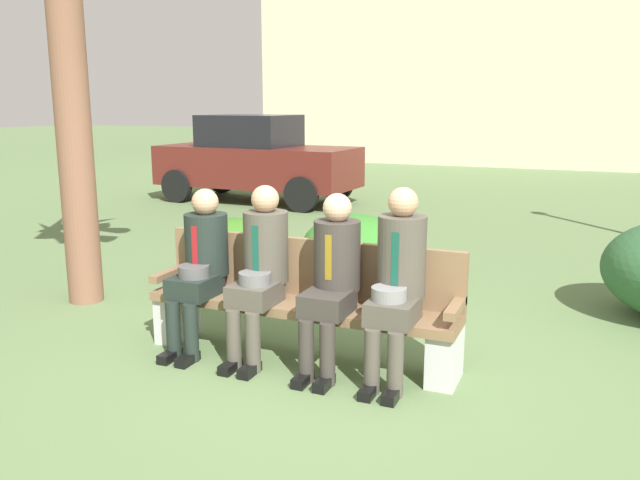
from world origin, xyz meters
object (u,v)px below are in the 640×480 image
at_px(seated_man_centerleft, 261,264).
at_px(parked_car_near, 256,159).
at_px(shrub_mid_lawn, 355,249).
at_px(park_bench, 303,301).
at_px(seated_man_rightmost, 398,276).
at_px(shrub_near_bench, 232,253).
at_px(seated_man_centerright, 332,273).
at_px(seated_man_leftmost, 200,261).

relative_size(seated_man_centerleft, parked_car_near, 0.33).
relative_size(shrub_mid_lawn, parked_car_near, 0.30).
bearing_deg(park_bench, seated_man_rightmost, -9.56).
bearing_deg(park_bench, shrub_near_bench, 135.12).
relative_size(seated_man_centerleft, seated_man_rightmost, 0.97).
bearing_deg(shrub_near_bench, seated_man_centerright, -42.14).
relative_size(shrub_near_bench, shrub_mid_lawn, 1.00).
distance_m(seated_man_leftmost, shrub_mid_lawn, 2.37).
bearing_deg(seated_man_leftmost, shrub_mid_lawn, 78.47).
xyz_separation_m(seated_man_centerleft, parked_car_near, (-3.84, 7.09, 0.10)).
xyz_separation_m(seated_man_centerleft, shrub_near_bench, (-1.19, 1.60, -0.36)).
xyz_separation_m(park_bench, seated_man_centerleft, (-0.29, -0.13, 0.29)).
xyz_separation_m(seated_man_centerleft, seated_man_rightmost, (1.06, 0.00, 0.02)).
bearing_deg(seated_man_rightmost, seated_man_centerright, -179.91).
xyz_separation_m(seated_man_centerleft, shrub_mid_lawn, (-0.06, 2.29, -0.36)).
bearing_deg(seated_man_centerright, shrub_near_bench, 137.86).
height_order(seated_man_centerleft, seated_man_centerright, seated_man_centerleft).
distance_m(park_bench, seated_man_centerleft, 0.43).
relative_size(park_bench, shrub_near_bench, 2.05).
bearing_deg(seated_man_rightmost, parked_car_near, 124.71).
relative_size(seated_man_leftmost, shrub_mid_lawn, 1.07).
distance_m(seated_man_leftmost, seated_man_centerright, 1.11).
relative_size(park_bench, shrub_mid_lawn, 2.04).
height_order(seated_man_leftmost, seated_man_centerleft, seated_man_centerleft).
height_order(seated_man_leftmost, parked_car_near, parked_car_near).
xyz_separation_m(seated_man_leftmost, parked_car_near, (-3.32, 7.09, 0.13)).
bearing_deg(seated_man_centerleft, park_bench, 25.13).
bearing_deg(shrub_mid_lawn, shrub_near_bench, -148.55).
height_order(seated_man_centerleft, parked_car_near, parked_car_near).
distance_m(seated_man_leftmost, seated_man_rightmost, 1.59).
bearing_deg(seated_man_centerright, seated_man_rightmost, 0.09).
bearing_deg(shrub_mid_lawn, park_bench, -80.89).
bearing_deg(seated_man_rightmost, shrub_mid_lawn, 116.13).
distance_m(shrub_mid_lawn, parked_car_near, 6.13).
distance_m(seated_man_centerleft, seated_man_centerright, 0.58).
xyz_separation_m(seated_man_rightmost, parked_car_near, (-4.91, 7.08, 0.09)).
distance_m(park_bench, shrub_mid_lawn, 2.18).
height_order(seated_man_leftmost, seated_man_rightmost, seated_man_rightmost).
xyz_separation_m(shrub_near_bench, shrub_mid_lawn, (1.13, 0.69, 0.00)).
xyz_separation_m(seated_man_leftmost, shrub_near_bench, (-0.66, 1.61, -0.34)).
xyz_separation_m(seated_man_centerright, seated_man_rightmost, (0.48, 0.00, 0.03)).
bearing_deg(shrub_mid_lawn, seated_man_rightmost, -63.87).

